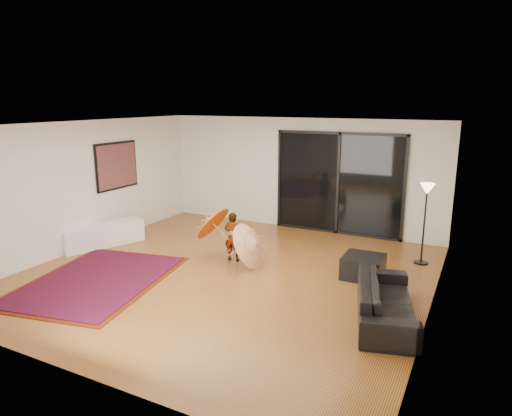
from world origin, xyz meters
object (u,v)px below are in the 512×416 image
Objects in this scene: media_console at (103,235)px; child at (233,237)px; ottoman at (363,267)px; sofa at (386,300)px.

child is (2.99, 0.47, 0.25)m from media_console.
ottoman is at bearing 29.67° from media_console.
media_console is 0.88× the size of sofa.
child is at bearing -173.31° from ottoman.
child is at bearing 55.24° from sofa.
ottoman is 0.71× the size of child.
sofa is at bearing 15.36° from media_console.
child is (-2.52, -0.30, 0.29)m from ottoman.
media_console reaches higher than ottoman.
sofa is at bearing 153.72° from child.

